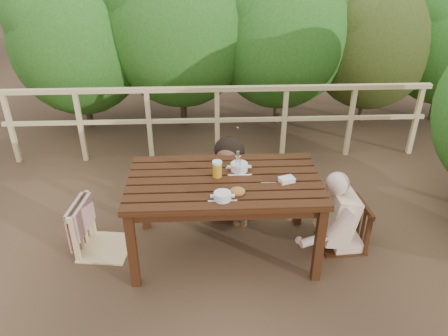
{
  "coord_description": "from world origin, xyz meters",
  "views": [
    {
      "loc": [
        -0.16,
        -3.31,
        2.76
      ],
      "look_at": [
        0.0,
        0.05,
        0.9
      ],
      "focal_mm": 34.59,
      "sensor_mm": 36.0,
      "label": 1
    }
  ],
  "objects_px": {
    "bread_roll": "(237,192)",
    "table": "(224,217)",
    "diner_right": "(352,186)",
    "woman": "(233,150)",
    "chair_far": "(233,173)",
    "chair_right": "(346,207)",
    "bottle": "(238,163)",
    "chair_left": "(100,207)",
    "butter_tub": "(287,181)",
    "soup_far": "(239,168)",
    "soup_near": "(223,197)",
    "beer_glass": "(217,170)"
  },
  "relations": [
    {
      "from": "soup_near",
      "to": "soup_far",
      "type": "relative_size",
      "value": 0.91
    },
    {
      "from": "chair_left",
      "to": "bottle",
      "type": "bearing_deg",
      "value": -82.55
    },
    {
      "from": "soup_near",
      "to": "beer_glass",
      "type": "bearing_deg",
      "value": 94.55
    },
    {
      "from": "table",
      "to": "soup_near",
      "type": "xyz_separation_m",
      "value": [
        -0.03,
        -0.33,
        0.44
      ]
    },
    {
      "from": "woman",
      "to": "soup_far",
      "type": "bearing_deg",
      "value": 108.37
    },
    {
      "from": "woman",
      "to": "bottle",
      "type": "bearing_deg",
      "value": 106.75
    },
    {
      "from": "bread_roll",
      "to": "woman",
      "type": "bearing_deg",
      "value": 87.95
    },
    {
      "from": "bread_roll",
      "to": "table",
      "type": "bearing_deg",
      "value": 111.08
    },
    {
      "from": "chair_left",
      "to": "chair_far",
      "type": "bearing_deg",
      "value": -55.1
    },
    {
      "from": "chair_far",
      "to": "butter_tub",
      "type": "height_order",
      "value": "chair_far"
    },
    {
      "from": "chair_left",
      "to": "soup_near",
      "type": "distance_m",
      "value": 1.26
    },
    {
      "from": "table",
      "to": "chair_left",
      "type": "height_order",
      "value": "chair_left"
    },
    {
      "from": "butter_tub",
      "to": "beer_glass",
      "type": "bearing_deg",
      "value": 149.71
    },
    {
      "from": "table",
      "to": "chair_far",
      "type": "distance_m",
      "value": 0.78
    },
    {
      "from": "table",
      "to": "bread_roll",
      "type": "xyz_separation_m",
      "value": [
        0.1,
        -0.25,
        0.44
      ]
    },
    {
      "from": "table",
      "to": "bottle",
      "type": "height_order",
      "value": "bottle"
    },
    {
      "from": "butter_tub",
      "to": "chair_right",
      "type": "bearing_deg",
      "value": -6.57
    },
    {
      "from": "soup_near",
      "to": "soup_far",
      "type": "distance_m",
      "value": 0.51
    },
    {
      "from": "chair_right",
      "to": "bottle",
      "type": "distance_m",
      "value": 1.15
    },
    {
      "from": "soup_far",
      "to": "bottle",
      "type": "height_order",
      "value": "bottle"
    },
    {
      "from": "beer_glass",
      "to": "table",
      "type": "bearing_deg",
      "value": -40.17
    },
    {
      "from": "diner_right",
      "to": "woman",
      "type": "bearing_deg",
      "value": 52.04
    },
    {
      "from": "chair_right",
      "to": "table",
      "type": "bearing_deg",
      "value": -90.8
    },
    {
      "from": "chair_right",
      "to": "beer_glass",
      "type": "xyz_separation_m",
      "value": [
        -1.23,
        -0.01,
        0.45
      ]
    },
    {
      "from": "soup_near",
      "to": "bread_roll",
      "type": "bearing_deg",
      "value": 31.56
    },
    {
      "from": "chair_left",
      "to": "bread_roll",
      "type": "xyz_separation_m",
      "value": [
        1.26,
        -0.34,
        0.35
      ]
    },
    {
      "from": "bread_roll",
      "to": "chair_left",
      "type": "bearing_deg",
      "value": 164.73
    },
    {
      "from": "chair_far",
      "to": "chair_right",
      "type": "distance_m",
      "value": 1.25
    },
    {
      "from": "diner_right",
      "to": "bread_roll",
      "type": "bearing_deg",
      "value": 102.15
    },
    {
      "from": "soup_near",
      "to": "bottle",
      "type": "bearing_deg",
      "value": 69.66
    },
    {
      "from": "bread_roll",
      "to": "bottle",
      "type": "bearing_deg",
      "value": 85.23
    },
    {
      "from": "soup_near",
      "to": "woman",
      "type": "bearing_deg",
      "value": 81.6
    },
    {
      "from": "chair_far",
      "to": "woman",
      "type": "height_order",
      "value": "woman"
    },
    {
      "from": "chair_left",
      "to": "bread_roll",
      "type": "relative_size",
      "value": 7.22
    },
    {
      "from": "woman",
      "to": "butter_tub",
      "type": "xyz_separation_m",
      "value": [
        0.41,
        -0.86,
        0.12
      ]
    },
    {
      "from": "table",
      "to": "butter_tub",
      "type": "height_order",
      "value": "butter_tub"
    },
    {
      "from": "table",
      "to": "woman",
      "type": "relative_size",
      "value": 1.21
    },
    {
      "from": "chair_left",
      "to": "soup_far",
      "type": "bearing_deg",
      "value": -79.82
    },
    {
      "from": "bottle",
      "to": "chair_right",
      "type": "bearing_deg",
      "value": -1.66
    },
    {
      "from": "chair_right",
      "to": "bread_roll",
      "type": "relative_size",
      "value": 6.43
    },
    {
      "from": "bread_roll",
      "to": "bottle",
      "type": "relative_size",
      "value": 0.55
    },
    {
      "from": "chair_right",
      "to": "woman",
      "type": "xyz_separation_m",
      "value": [
        -1.03,
        0.72,
        0.28
      ]
    },
    {
      "from": "table",
      "to": "beer_glass",
      "type": "relative_size",
      "value": 10.28
    },
    {
      "from": "chair_far",
      "to": "diner_right",
      "type": "relative_size",
      "value": 0.65
    },
    {
      "from": "butter_tub",
      "to": "soup_near",
      "type": "bearing_deg",
      "value": -174.62
    },
    {
      "from": "soup_far",
      "to": "butter_tub",
      "type": "distance_m",
      "value": 0.46
    },
    {
      "from": "chair_right",
      "to": "diner_right",
      "type": "distance_m",
      "value": 0.24
    },
    {
      "from": "soup_near",
      "to": "beer_glass",
      "type": "height_order",
      "value": "beer_glass"
    },
    {
      "from": "soup_far",
      "to": "chair_left",
      "type": "bearing_deg",
      "value": -177.29
    },
    {
      "from": "woman",
      "to": "bottle",
      "type": "height_order",
      "value": "woman"
    }
  ]
}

